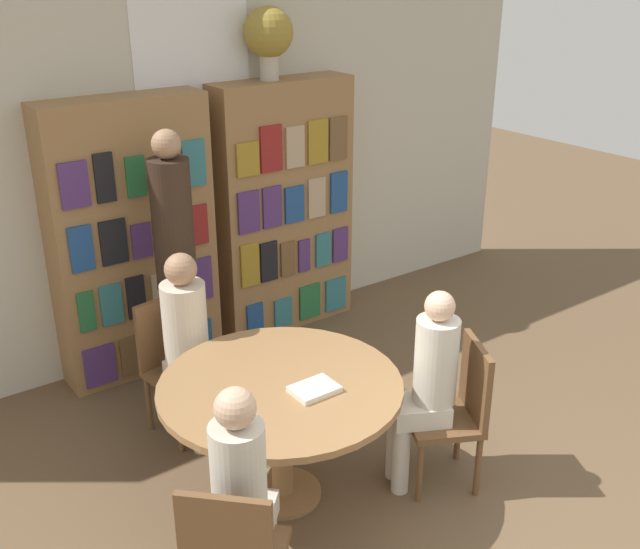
{
  "coord_description": "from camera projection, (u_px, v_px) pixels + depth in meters",
  "views": [
    {
      "loc": [
        -2.47,
        -1.55,
        2.84
      ],
      "look_at": [
        0.01,
        1.86,
        1.05
      ],
      "focal_mm": 42.0,
      "sensor_mm": 36.0,
      "label": 1
    }
  ],
  "objects": [
    {
      "name": "wall_back",
      "position": [
        197.0,
        152.0,
        5.55
      ],
      "size": [
        6.4,
        0.07,
        3.0
      ],
      "color": "beige",
      "rests_on": "ground_plane"
    },
    {
      "name": "bookshelf_left",
      "position": [
        133.0,
        241.0,
        5.26
      ],
      "size": [
        1.15,
        0.34,
        2.01
      ],
      "color": "olive",
      "rests_on": "ground_plane"
    },
    {
      "name": "bookshelf_right",
      "position": [
        284.0,
        208.0,
        5.95
      ],
      "size": [
        1.15,
        0.34,
        2.01
      ],
      "color": "olive",
      "rests_on": "ground_plane"
    },
    {
      "name": "flower_vase",
      "position": [
        268.0,
        35.0,
        5.38
      ],
      "size": [
        0.36,
        0.36,
        0.52
      ],
      "color": "#B7AD9E",
      "rests_on": "bookshelf_right"
    },
    {
      "name": "reading_table",
      "position": [
        281.0,
        400.0,
        4.04
      ],
      "size": [
        1.32,
        1.32,
        0.74
      ],
      "color": "olive",
      "rests_on": "ground_plane"
    },
    {
      "name": "chair_left_side",
      "position": [
        175.0,
        359.0,
        4.75
      ],
      "size": [
        0.46,
        0.46,
        0.88
      ],
      "rotation": [
        0.0,
        0.0,
        -2.99
      ],
      "color": "brown",
      "rests_on": "ground_plane"
    },
    {
      "name": "chair_far_side",
      "position": [
        456.0,
        407.0,
        4.24
      ],
      "size": [
        0.54,
        0.54,
        0.88
      ],
      "rotation": [
        0.0,
        0.0,
        1.1
      ],
      "color": "brown",
      "rests_on": "ground_plane"
    },
    {
      "name": "seated_reader_left",
      "position": [
        190.0,
        337.0,
        4.55
      ],
      "size": [
        0.32,
        0.39,
        1.25
      ],
      "rotation": [
        0.0,
        0.0,
        -2.99
      ],
      "color": "beige",
      "rests_on": "ground_plane"
    },
    {
      "name": "seated_reader_right",
      "position": [
        427.0,
        381.0,
        4.14
      ],
      "size": [
        0.39,
        0.36,
        1.22
      ],
      "rotation": [
        0.0,
        0.0,
        1.1
      ],
      "color": "beige",
      "rests_on": "ground_plane"
    },
    {
      "name": "seated_reader_back",
      "position": [
        242.0,
        490.0,
        3.28
      ],
      "size": [
        0.4,
        0.4,
        1.23
      ],
      "rotation": [
        0.0,
        0.0,
        -0.79
      ],
      "color": "beige",
      "rests_on": "ground_plane"
    },
    {
      "name": "librarian_standing",
      "position": [
        174.0,
        241.0,
        4.88
      ],
      "size": [
        0.27,
        0.54,
        1.87
      ],
      "color": "#332319",
      "rests_on": "ground_plane"
    },
    {
      "name": "open_book_on_table",
      "position": [
        314.0,
        389.0,
        3.92
      ],
      "size": [
        0.24,
        0.18,
        0.03
      ],
      "color": "silver",
      "rests_on": "reading_table"
    }
  ]
}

